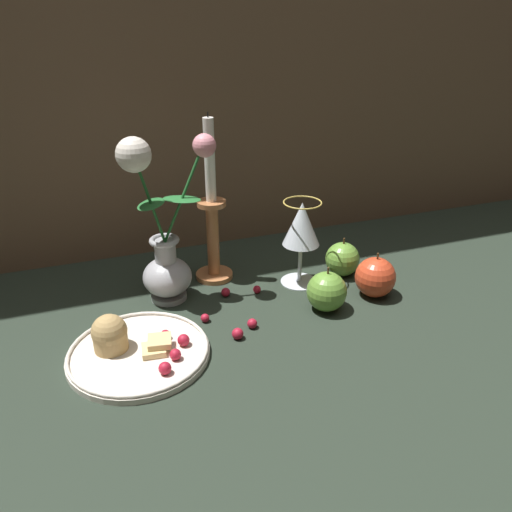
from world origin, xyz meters
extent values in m
plane|color=#232D23|center=(0.00, 0.00, 0.00)|extent=(2.40, 2.40, 0.00)
cylinder|color=#A3A3A8|center=(-0.13, 0.08, 0.01)|extent=(0.07, 0.07, 0.01)
ellipsoid|color=#A3A3A8|center=(-0.13, 0.08, 0.05)|extent=(0.09, 0.09, 0.07)
cylinder|color=#A3A3A8|center=(-0.13, 0.08, 0.10)|extent=(0.04, 0.04, 0.05)
torus|color=#A3A3A8|center=(-0.13, 0.08, 0.12)|extent=(0.06, 0.06, 0.01)
cylinder|color=#23662D|center=(-0.15, 0.08, 0.20)|extent=(0.04, 0.02, 0.16)
ellipsoid|color=#23662D|center=(-0.14, 0.08, 0.20)|extent=(0.07, 0.08, 0.00)
sphere|color=silver|center=(-0.17, 0.07, 0.28)|extent=(0.06, 0.06, 0.06)
cylinder|color=#23662D|center=(-0.09, 0.08, 0.21)|extent=(0.09, 0.01, 0.17)
ellipsoid|color=#23662D|center=(-0.09, 0.08, 0.20)|extent=(0.08, 0.07, 0.00)
sphere|color=pink|center=(-0.05, 0.08, 0.29)|extent=(0.04, 0.04, 0.04)
cylinder|color=silver|center=(-0.21, -0.08, 0.01)|extent=(0.22, 0.22, 0.01)
torus|color=silver|center=(-0.21, -0.08, 0.01)|extent=(0.22, 0.22, 0.01)
cylinder|color=tan|center=(-0.25, -0.06, 0.03)|extent=(0.05, 0.05, 0.03)
sphere|color=tan|center=(-0.25, -0.06, 0.04)|extent=(0.06, 0.06, 0.06)
cube|color=#DBBC7A|center=(-0.18, -0.09, 0.01)|extent=(0.04, 0.04, 0.01)
cube|color=#DBBC7A|center=(-0.17, -0.09, 0.03)|extent=(0.04, 0.04, 0.01)
sphere|color=#AD192D|center=(-0.18, -0.15, 0.02)|extent=(0.02, 0.02, 0.02)
sphere|color=#AD192D|center=(-0.16, -0.12, 0.02)|extent=(0.02, 0.02, 0.02)
sphere|color=#AD192D|center=(-0.14, -0.09, 0.02)|extent=(0.02, 0.02, 0.02)
sphere|color=#AD192D|center=(-0.16, -0.06, 0.02)|extent=(0.02, 0.02, 0.02)
cylinder|color=silver|center=(0.13, 0.06, 0.00)|extent=(0.08, 0.08, 0.00)
cylinder|color=silver|center=(0.13, 0.06, 0.04)|extent=(0.01, 0.01, 0.08)
cone|color=silver|center=(0.13, 0.06, 0.13)|extent=(0.07, 0.07, 0.09)
cone|color=#E5CC66|center=(0.13, 0.06, 0.12)|extent=(0.06, 0.06, 0.06)
torus|color=gold|center=(0.13, 0.06, 0.17)|extent=(0.07, 0.07, 0.00)
cylinder|color=#B77042|center=(-0.02, 0.14, 0.01)|extent=(0.08, 0.08, 0.01)
cylinder|color=#B77042|center=(-0.02, 0.14, 0.08)|extent=(0.02, 0.02, 0.15)
cylinder|color=#B77042|center=(-0.02, 0.14, 0.16)|extent=(0.06, 0.06, 0.01)
cylinder|color=white|center=(-0.02, 0.14, 0.25)|extent=(0.02, 0.02, 0.16)
cylinder|color=black|center=(-0.02, 0.14, 0.33)|extent=(0.00, 0.00, 0.01)
sphere|color=#669938|center=(0.14, -0.05, 0.04)|extent=(0.07, 0.07, 0.07)
cylinder|color=#4C3319|center=(0.14, -0.05, 0.08)|extent=(0.00, 0.00, 0.01)
sphere|color=#D14223|center=(0.25, -0.04, 0.04)|extent=(0.08, 0.08, 0.08)
cylinder|color=#4C3319|center=(0.25, -0.04, 0.08)|extent=(0.00, 0.00, 0.01)
sphere|color=#669938|center=(0.23, 0.06, 0.04)|extent=(0.07, 0.07, 0.07)
cylinder|color=#4C3319|center=(0.23, 0.06, 0.08)|extent=(0.00, 0.00, 0.01)
sphere|color=#AD192D|center=(-0.08, -0.02, 0.01)|extent=(0.02, 0.02, 0.02)
sphere|color=#AD192D|center=(-0.01, -0.06, 0.01)|extent=(0.02, 0.02, 0.02)
sphere|color=#AD192D|center=(0.04, 0.05, 0.01)|extent=(0.02, 0.02, 0.02)
sphere|color=#AD192D|center=(-0.02, 0.05, 0.01)|extent=(0.02, 0.02, 0.02)
sphere|color=#AD192D|center=(-0.04, -0.09, 0.01)|extent=(0.02, 0.02, 0.02)
camera|label=1|loc=(-0.25, -0.75, 0.49)|focal=35.00mm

